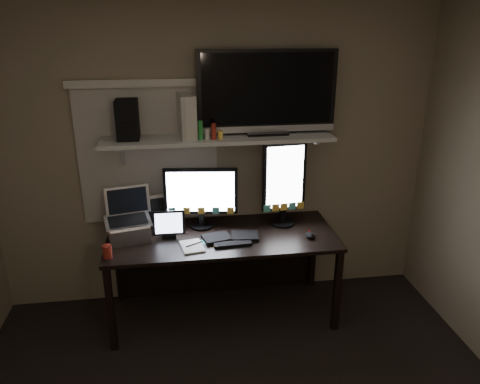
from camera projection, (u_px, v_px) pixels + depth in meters
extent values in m
plane|color=gray|center=(216.00, 159.00, 3.87)|extent=(3.60, 0.00, 3.60)
cube|color=beige|center=(149.00, 156.00, 3.76)|extent=(1.10, 0.02, 1.10)
cube|color=black|center=(222.00, 237.00, 3.71)|extent=(1.80, 0.75, 0.03)
cube|color=black|center=(218.00, 256.00, 4.17)|extent=(1.80, 0.02, 0.70)
cube|color=black|center=(111.00, 309.00, 3.41)|extent=(0.05, 0.05, 0.70)
cube|color=black|center=(337.00, 291.00, 3.64)|extent=(0.05, 0.05, 0.70)
cube|color=black|center=(120.00, 264.00, 4.03)|extent=(0.05, 0.05, 0.70)
cube|color=black|center=(312.00, 251.00, 4.26)|extent=(0.05, 0.05, 0.70)
cube|color=beige|center=(218.00, 139.00, 3.63)|extent=(1.80, 0.35, 0.03)
cube|color=black|center=(201.00, 198.00, 3.76)|extent=(0.59, 0.13, 0.52)
cube|color=black|center=(284.00, 183.00, 3.78)|extent=(0.36, 0.10, 0.72)
cube|color=black|center=(231.00, 237.00, 3.64)|extent=(0.45, 0.20, 0.03)
ellipsoid|color=black|center=(310.00, 235.00, 3.66)|extent=(0.09, 0.12, 0.04)
cube|color=beige|center=(192.00, 246.00, 3.51)|extent=(0.19, 0.24, 0.01)
cube|color=black|center=(169.00, 224.00, 3.63)|extent=(0.25, 0.11, 0.22)
cube|color=black|center=(151.00, 212.00, 3.81)|extent=(0.23, 0.15, 0.27)
cube|color=silver|center=(127.00, 217.00, 3.57)|extent=(0.40, 0.35, 0.39)
cylinder|color=maroon|center=(107.00, 252.00, 3.34)|extent=(0.07, 0.07, 0.10)
cube|color=black|center=(267.00, 92.00, 3.60)|extent=(1.08, 0.20, 0.65)
cube|color=#BBB5A8|center=(187.00, 116.00, 3.56)|extent=(0.14, 0.29, 0.33)
cube|color=black|center=(127.00, 120.00, 3.50)|extent=(0.16, 0.20, 0.30)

